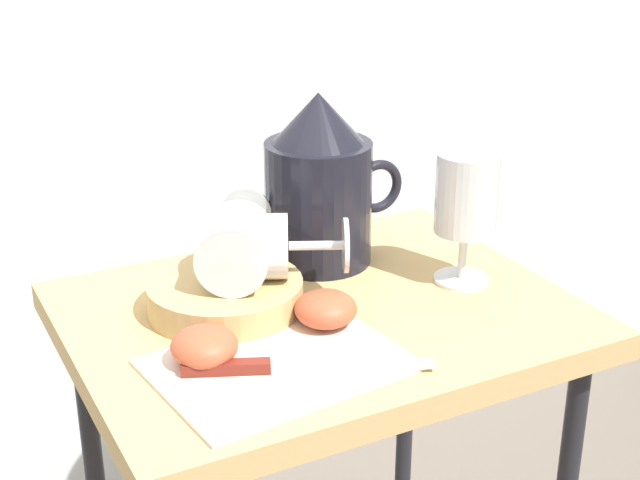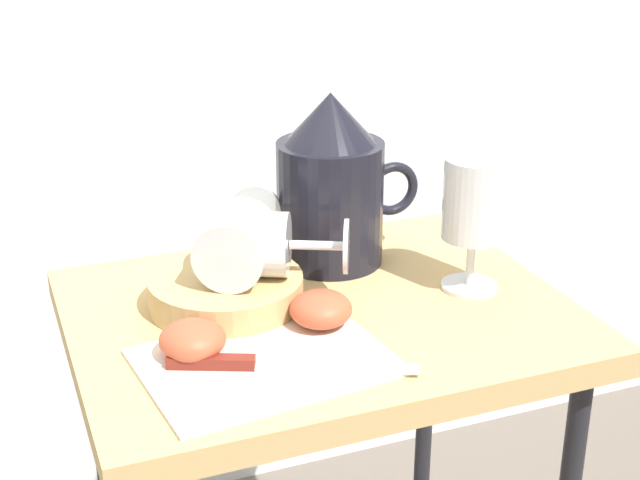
{
  "view_description": "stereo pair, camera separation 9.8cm",
  "coord_description": "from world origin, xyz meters",
  "px_view_note": "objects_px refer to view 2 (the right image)",
  "views": [
    {
      "loc": [
        -0.42,
        -0.81,
        1.13
      ],
      "look_at": [
        0.0,
        0.0,
        0.75
      ],
      "focal_mm": 51.99,
      "sensor_mm": 36.0,
      "label": 1
    },
    {
      "loc": [
        -0.33,
        -0.85,
        1.13
      ],
      "look_at": [
        0.0,
        0.0,
        0.75
      ],
      "focal_mm": 51.99,
      "sensor_mm": 36.0,
      "label": 2
    }
  ],
  "objects_px": {
    "apple_half_left": "(192,340)",
    "wine_glass_tipped_near": "(237,243)",
    "basket_tray": "(226,291)",
    "apple_half_right": "(321,309)",
    "wine_glass_tipped_far": "(254,244)",
    "table": "(320,368)",
    "pitcher": "(331,195)",
    "knife": "(255,364)",
    "wine_glass_upright": "(474,206)"
  },
  "relations": [
    {
      "from": "apple_half_left",
      "to": "wine_glass_tipped_near",
      "type": "bearing_deg",
      "value": 52.86
    },
    {
      "from": "basket_tray",
      "to": "apple_half_right",
      "type": "relative_size",
      "value": 2.58
    },
    {
      "from": "wine_glass_tipped_far",
      "to": "apple_half_right",
      "type": "bearing_deg",
      "value": -60.49
    },
    {
      "from": "table",
      "to": "wine_glass_tipped_near",
      "type": "height_order",
      "value": "wine_glass_tipped_near"
    },
    {
      "from": "pitcher",
      "to": "apple_half_right",
      "type": "height_order",
      "value": "pitcher"
    },
    {
      "from": "pitcher",
      "to": "knife",
      "type": "xyz_separation_m",
      "value": [
        -0.17,
        -0.22,
        -0.08
      ]
    },
    {
      "from": "pitcher",
      "to": "knife",
      "type": "relative_size",
      "value": 0.91
    },
    {
      "from": "apple_half_left",
      "to": "knife",
      "type": "distance_m",
      "value": 0.07
    },
    {
      "from": "table",
      "to": "knife",
      "type": "distance_m",
      "value": 0.17
    },
    {
      "from": "wine_glass_tipped_far",
      "to": "knife",
      "type": "distance_m",
      "value": 0.16
    },
    {
      "from": "apple_half_right",
      "to": "wine_glass_tipped_far",
      "type": "bearing_deg",
      "value": 119.51
    },
    {
      "from": "wine_glass_upright",
      "to": "apple_half_right",
      "type": "xyz_separation_m",
      "value": [
        -0.19,
        -0.03,
        -0.08
      ]
    },
    {
      "from": "wine_glass_upright",
      "to": "pitcher",
      "type": "bearing_deg",
      "value": 131.88
    },
    {
      "from": "pitcher",
      "to": "wine_glass_tipped_near",
      "type": "height_order",
      "value": "pitcher"
    },
    {
      "from": "apple_half_right",
      "to": "wine_glass_upright",
      "type": "bearing_deg",
      "value": 8.57
    },
    {
      "from": "wine_glass_tipped_near",
      "to": "apple_half_left",
      "type": "bearing_deg",
      "value": -127.14
    },
    {
      "from": "apple_half_left",
      "to": "knife",
      "type": "height_order",
      "value": "apple_half_left"
    },
    {
      "from": "wine_glass_upright",
      "to": "table",
      "type": "bearing_deg",
      "value": 174.97
    },
    {
      "from": "wine_glass_tipped_far",
      "to": "pitcher",
      "type": "bearing_deg",
      "value": 33.15
    },
    {
      "from": "wine_glass_tipped_near",
      "to": "apple_half_right",
      "type": "distance_m",
      "value": 0.12
    },
    {
      "from": "wine_glass_upright",
      "to": "knife",
      "type": "height_order",
      "value": "wine_glass_upright"
    },
    {
      "from": "wine_glass_upright",
      "to": "knife",
      "type": "relative_size",
      "value": 0.68
    },
    {
      "from": "apple_half_left",
      "to": "pitcher",
      "type": "bearing_deg",
      "value": 39.4
    },
    {
      "from": "wine_glass_tipped_near",
      "to": "apple_half_right",
      "type": "xyz_separation_m",
      "value": [
        0.06,
        -0.08,
        -0.05
      ]
    },
    {
      "from": "apple_half_left",
      "to": "knife",
      "type": "relative_size",
      "value": 0.29
    },
    {
      "from": "basket_tray",
      "to": "wine_glass_tipped_near",
      "type": "relative_size",
      "value": 1.01
    },
    {
      "from": "wine_glass_tipped_far",
      "to": "basket_tray",
      "type": "bearing_deg",
      "value": 171.11
    },
    {
      "from": "basket_tray",
      "to": "wine_glass_tipped_far",
      "type": "relative_size",
      "value": 1.03
    },
    {
      "from": "apple_half_right",
      "to": "knife",
      "type": "xyz_separation_m",
      "value": [
        -0.09,
        -0.06,
        -0.01
      ]
    },
    {
      "from": "knife",
      "to": "apple_half_left",
      "type": "bearing_deg",
      "value": 138.25
    },
    {
      "from": "pitcher",
      "to": "wine_glass_upright",
      "type": "relative_size",
      "value": 1.34
    },
    {
      "from": "wine_glass_tipped_far",
      "to": "apple_half_right",
      "type": "distance_m",
      "value": 0.11
    },
    {
      "from": "wine_glass_tipped_near",
      "to": "basket_tray",
      "type": "bearing_deg",
      "value": 173.71
    },
    {
      "from": "table",
      "to": "pitcher",
      "type": "xyz_separation_m",
      "value": [
        0.06,
        0.12,
        0.16
      ]
    },
    {
      "from": "table",
      "to": "apple_half_left",
      "type": "distance_m",
      "value": 0.19
    },
    {
      "from": "pitcher",
      "to": "wine_glass_tipped_far",
      "type": "xyz_separation_m",
      "value": [
        -0.12,
        -0.08,
        -0.01
      ]
    },
    {
      "from": "wine_glass_tipped_near",
      "to": "knife",
      "type": "xyz_separation_m",
      "value": [
        -0.03,
        -0.15,
        -0.06
      ]
    },
    {
      "from": "apple_half_right",
      "to": "wine_glass_tipped_near",
      "type": "bearing_deg",
      "value": 126.93
    },
    {
      "from": "basket_tray",
      "to": "wine_glass_tipped_far",
      "type": "bearing_deg",
      "value": -8.89
    },
    {
      "from": "table",
      "to": "wine_glass_upright",
      "type": "height_order",
      "value": "wine_glass_upright"
    },
    {
      "from": "wine_glass_upright",
      "to": "wine_glass_tipped_far",
      "type": "height_order",
      "value": "wine_glass_upright"
    },
    {
      "from": "table",
      "to": "pitcher",
      "type": "height_order",
      "value": "pitcher"
    },
    {
      "from": "wine_glass_tipped_near",
      "to": "wine_glass_tipped_far",
      "type": "xyz_separation_m",
      "value": [
        0.02,
        -0.0,
        -0.0
      ]
    },
    {
      "from": "apple_half_left",
      "to": "knife",
      "type": "bearing_deg",
      "value": -41.75
    },
    {
      "from": "table",
      "to": "knife",
      "type": "height_order",
      "value": "knife"
    },
    {
      "from": "basket_tray",
      "to": "wine_glass_upright",
      "type": "bearing_deg",
      "value": -11.92
    },
    {
      "from": "wine_glass_upright",
      "to": "wine_glass_tipped_far",
      "type": "bearing_deg",
      "value": 167.69
    },
    {
      "from": "basket_tray",
      "to": "wine_glass_tipped_near",
      "type": "distance_m",
      "value": 0.06
    },
    {
      "from": "wine_glass_tipped_near",
      "to": "knife",
      "type": "relative_size",
      "value": 0.73
    },
    {
      "from": "pitcher",
      "to": "apple_half_right",
      "type": "relative_size",
      "value": 3.18
    }
  ]
}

